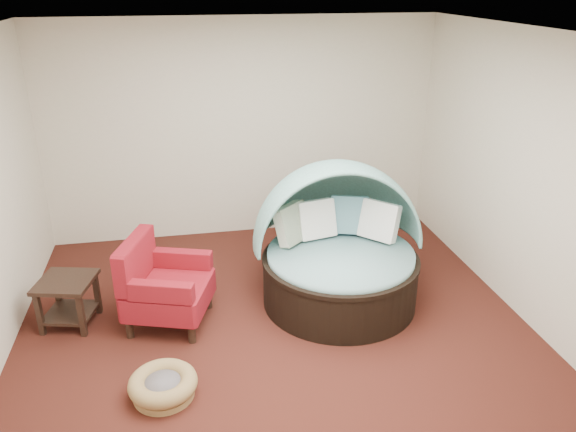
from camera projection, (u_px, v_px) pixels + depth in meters
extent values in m
plane|color=#481C14|center=(278.00, 334.00, 5.48)|extent=(5.00, 5.00, 0.00)
plane|color=beige|center=(243.00, 130.00, 7.18)|extent=(5.00, 0.00, 5.00)
plane|color=beige|center=(368.00, 391.00, 2.67)|extent=(5.00, 0.00, 5.00)
plane|color=beige|center=(533.00, 182.00, 5.37)|extent=(0.00, 5.00, 5.00)
plane|color=white|center=(275.00, 35.00, 4.38)|extent=(5.00, 5.00, 0.00)
cylinder|color=black|center=(339.00, 281.00, 5.94)|extent=(1.69, 1.69, 0.49)
cylinder|color=black|center=(340.00, 259.00, 5.84)|extent=(1.71, 1.71, 0.04)
cylinder|color=#83C0BB|center=(341.00, 256.00, 5.82)|extent=(1.59, 1.59, 0.11)
cube|color=#345B42|center=(292.00, 224.00, 5.91)|extent=(0.46, 0.45, 0.43)
cube|color=white|center=(316.00, 219.00, 6.02)|extent=(0.45, 0.32, 0.43)
cube|color=#5D92A1|center=(349.00, 215.00, 6.13)|extent=(0.46, 0.35, 0.43)
cube|color=white|center=(379.00, 221.00, 5.98)|extent=(0.45, 0.46, 0.43)
cylinder|color=olive|center=(164.00, 393.00, 4.67)|extent=(0.53, 0.53, 0.06)
torus|color=olive|center=(163.00, 383.00, 4.63)|extent=(0.60, 0.60, 0.15)
cylinder|color=#625D62|center=(163.00, 385.00, 4.64)|extent=(0.36, 0.36, 0.09)
cylinder|color=black|center=(130.00, 329.00, 5.40)|extent=(0.09, 0.09, 0.19)
cylinder|color=black|center=(152.00, 296.00, 5.96)|extent=(0.09, 0.09, 0.19)
cylinder|color=black|center=(192.00, 334.00, 5.33)|extent=(0.09, 0.09, 0.19)
cylinder|color=black|center=(209.00, 300.00, 5.89)|extent=(0.09, 0.09, 0.19)
cube|color=maroon|center=(169.00, 294.00, 5.56)|extent=(0.98, 0.98, 0.27)
cube|color=maroon|center=(135.00, 260.00, 5.45)|extent=(0.38, 0.78, 0.45)
cube|color=maroon|center=(161.00, 292.00, 5.16)|extent=(0.63, 0.31, 0.19)
cube|color=maroon|center=(182.00, 259.00, 5.76)|extent=(0.63, 0.31, 0.19)
cube|color=black|center=(65.00, 282.00, 5.47)|extent=(0.62, 0.62, 0.04)
cube|color=black|center=(71.00, 312.00, 5.61)|extent=(0.55, 0.55, 0.03)
cube|color=black|center=(39.00, 314.00, 5.39)|extent=(0.06, 0.06, 0.45)
cube|color=black|center=(58.00, 292.00, 5.77)|extent=(0.06, 0.06, 0.45)
cube|color=black|center=(82.00, 316.00, 5.37)|extent=(0.06, 0.06, 0.45)
cube|color=black|center=(97.00, 293.00, 5.75)|extent=(0.06, 0.06, 0.45)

